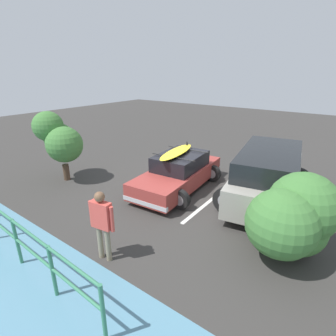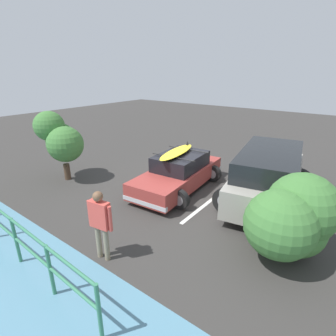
{
  "view_description": "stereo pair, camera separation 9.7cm",
  "coord_description": "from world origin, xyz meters",
  "px_view_note": "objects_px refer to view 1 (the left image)",
  "views": [
    {
      "loc": [
        -4.56,
        7.18,
        3.99
      ],
      "look_at": [
        0.21,
        0.63,
        0.95
      ],
      "focal_mm": 28.0,
      "sensor_mm": 36.0,
      "label": 1
    },
    {
      "loc": [
        -4.63,
        7.13,
        3.99
      ],
      "look_at": [
        0.21,
        0.63,
        0.95
      ],
      "focal_mm": 28.0,
      "sensor_mm": 36.0,
      "label": 2
    }
  ],
  "objects_px": {
    "person_bystander": "(102,220)",
    "bush_near_right": "(289,219)",
    "suv_car": "(268,175)",
    "sedan_car": "(179,172)",
    "bush_near_left": "(60,140)"
  },
  "relations": [
    {
      "from": "person_bystander",
      "to": "bush_near_right",
      "type": "height_order",
      "value": "bush_near_right"
    },
    {
      "from": "suv_car",
      "to": "bush_near_right",
      "type": "xyz_separation_m",
      "value": [
        -1.18,
        2.44,
        0.04
      ]
    },
    {
      "from": "sedan_car",
      "to": "bush_near_left",
      "type": "relative_size",
      "value": 1.6
    },
    {
      "from": "person_bystander",
      "to": "bush_near_right",
      "type": "bearing_deg",
      "value": -141.62
    },
    {
      "from": "person_bystander",
      "to": "bush_near_left",
      "type": "distance_m",
      "value": 5.31
    },
    {
      "from": "sedan_car",
      "to": "bush_near_left",
      "type": "distance_m",
      "value": 4.56
    },
    {
      "from": "bush_near_left",
      "to": "suv_car",
      "type": "bearing_deg",
      "value": -157.77
    },
    {
      "from": "sedan_car",
      "to": "bush_near_left",
      "type": "height_order",
      "value": "bush_near_left"
    },
    {
      "from": "sedan_car",
      "to": "suv_car",
      "type": "height_order",
      "value": "suv_car"
    },
    {
      "from": "sedan_car",
      "to": "person_bystander",
      "type": "xyz_separation_m",
      "value": [
        -0.79,
        4.12,
        0.4
      ]
    },
    {
      "from": "sedan_car",
      "to": "bush_near_right",
      "type": "bearing_deg",
      "value": 158.39
    },
    {
      "from": "sedan_car",
      "to": "bush_near_left",
      "type": "bearing_deg",
      "value": 25.76
    },
    {
      "from": "suv_car",
      "to": "person_bystander",
      "type": "relative_size",
      "value": 2.9
    },
    {
      "from": "suv_car",
      "to": "person_bystander",
      "type": "distance_m",
      "value": 5.37
    },
    {
      "from": "suv_car",
      "to": "bush_near_left",
      "type": "xyz_separation_m",
      "value": [
        6.83,
        2.79,
        0.68
      ]
    }
  ]
}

